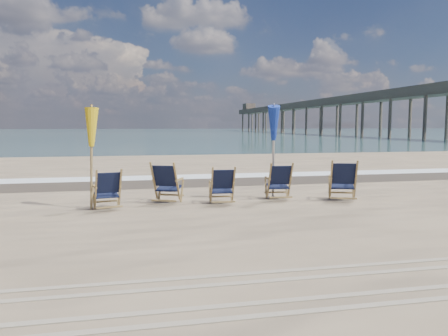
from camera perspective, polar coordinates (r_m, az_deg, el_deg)
The scene contains 12 objects.
ocean at distance 135.34m, azimuth -11.32°, elevation 4.68°, with size 400.00×400.00×0.00m, color #395C5E.
surf_foam at distance 15.85m, azimuth -4.65°, elevation -1.13°, with size 200.00×1.40×0.01m, color silver.
wet_sand_strip at distance 14.38m, azimuth -3.86°, elevation -1.82°, with size 200.00×2.60×0.00m, color #42362A.
tire_tracks at distance 5.29m, azimuth 11.89°, elevation -14.96°, with size 80.00×1.30×0.01m, color gray, non-canonical shape.
beach_chair_0 at distance 9.85m, azimuth -13.40°, elevation -2.67°, with size 0.59×0.67×0.93m, color black, non-canonical shape.
beach_chair_1 at distance 10.26m, azimuth -6.18°, elevation -1.98°, with size 0.65×0.73×1.01m, color black, non-canonical shape.
beach_chair_2 at distance 10.18m, azimuth 1.27°, elevation -2.28°, with size 0.59×0.66×0.92m, color black, non-canonical shape.
beach_chair_3 at distance 10.92m, azimuth 8.68°, elevation -1.71°, with size 0.61×0.69×0.95m, color black, non-canonical shape.
beach_chair_4 at distance 11.01m, azimuth 16.83°, elevation -1.60°, with size 0.67×0.75×1.04m, color black, non-canonical shape.
umbrella_yellow at distance 10.00m, azimuth -17.03°, elevation 4.43°, with size 0.30×0.30×2.22m.
umbrella_blue at distance 10.95m, azimuth 6.51°, elevation 5.57°, with size 0.30×0.30×2.39m.
fishing_pier at distance 90.68m, azimuth 14.18°, elevation 7.18°, with size 4.40×140.00×9.30m, color brown, non-canonical shape.
Camera 1 is at (-2.05, -7.31, 1.85)m, focal length 35.00 mm.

